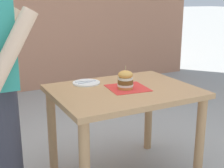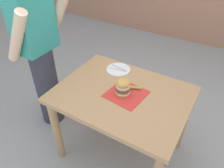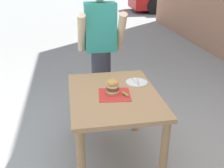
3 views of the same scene
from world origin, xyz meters
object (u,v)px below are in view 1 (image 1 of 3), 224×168
at_px(side_plate_with_forks, 86,83).
at_px(sandwich, 125,80).
at_px(pickle_spear, 126,83).
at_px(patio_table, 124,105).

bearing_deg(side_plate_with_forks, sandwich, -144.53).
bearing_deg(sandwich, pickle_spear, -30.64).
relative_size(patio_table, sandwich, 6.04).
xyz_separation_m(pickle_spear, side_plate_with_forks, (0.17, 0.26, -0.01)).
xyz_separation_m(patio_table, sandwich, (-0.01, -0.01, 0.20)).
bearing_deg(patio_table, side_plate_with_forks, 35.75).
bearing_deg(sandwich, patio_table, 28.79).
bearing_deg(pickle_spear, sandwich, 149.36).
height_order(patio_table, sandwich, sandwich).
bearing_deg(side_plate_with_forks, pickle_spear, -123.35).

